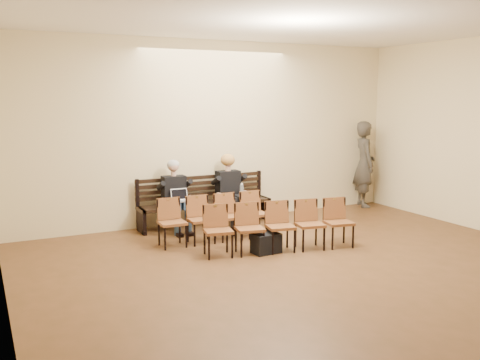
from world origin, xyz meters
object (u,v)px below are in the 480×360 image
object	(u,v)px
laptop	(182,203)
passerby	(365,158)
bench	(206,214)
bag	(266,243)
seated_woman	(230,192)
chair_row_front	(215,218)
water_bottle	(242,197)
seated_man	(176,197)
chair_row_back	(280,227)

from	to	relation	value
laptop	passerby	xyz separation A→B (m)	(4.47, 0.46, 0.53)
bench	bag	distance (m)	2.11
bag	passerby	world-z (taller)	passerby
seated_woman	chair_row_front	size ratio (longest dim) A/B	0.66
water_bottle	passerby	world-z (taller)	passerby
seated_man	chair_row_front	size ratio (longest dim) A/B	0.65
water_bottle	passerby	bearing A→B (deg)	7.94
laptop	bench	bearing A→B (deg)	23.14
laptop	chair_row_back	xyz separation A→B (m)	(1.00, -1.76, -0.17)
bench	seated_man	size ratio (longest dim) A/B	2.08
bag	chair_row_back	distance (m)	0.35
laptop	chair_row_front	world-z (taller)	chair_row_front
bench	seated_woman	distance (m)	0.63
seated_woman	bench	bearing A→B (deg)	165.39
passerby	chair_row_back	bearing A→B (deg)	142.84
bench	seated_man	world-z (taller)	seated_man
bench	chair_row_front	size ratio (longest dim) A/B	1.35
bag	chair_row_front	xyz separation A→B (m)	(-0.44, 0.99, 0.24)
seated_man	water_bottle	size ratio (longest dim) A/B	5.18
bench	laptop	distance (m)	0.78
seated_woman	chair_row_back	world-z (taller)	seated_woman
bench	water_bottle	distance (m)	0.77
bench	seated_woman	world-z (taller)	seated_woman
chair_row_front	chair_row_back	xyz separation A→B (m)	(0.69, -1.00, 0.00)
passerby	laptop	bearing A→B (deg)	116.14
seated_woman	water_bottle	world-z (taller)	seated_woman
seated_woman	chair_row_front	world-z (taller)	seated_woman
bag	chair_row_back	world-z (taller)	chair_row_back
bag	seated_man	bearing A→B (deg)	111.50
laptop	chair_row_back	world-z (taller)	chair_row_back
seated_man	laptop	size ratio (longest dim) A/B	4.05
laptop	water_bottle	xyz separation A→B (m)	(1.20, -0.00, 0.01)
bench	chair_row_back	size ratio (longest dim) A/B	1.07
seated_man	chair_row_back	bearing A→B (deg)	-62.70
bench	chair_row_back	bearing A→B (deg)	-79.51
laptop	chair_row_back	size ratio (longest dim) A/B	0.13
passerby	bag	bearing A→B (deg)	140.92
seated_woman	laptop	bearing A→B (deg)	-167.53
bench	bag	world-z (taller)	bench
chair_row_front	chair_row_back	size ratio (longest dim) A/B	0.79
passerby	chair_row_front	size ratio (longest dim) A/B	1.13
seated_man	water_bottle	world-z (taller)	seated_man
seated_woman	water_bottle	bearing A→B (deg)	-61.70
passerby	water_bottle	bearing A→B (deg)	118.25
bench	laptop	xyz separation A→B (m)	(-0.61, -0.36, 0.34)
seated_man	seated_woman	world-z (taller)	seated_woman
water_bottle	chair_row_back	world-z (taller)	chair_row_back
laptop	passerby	world-z (taller)	passerby
bag	bench	bearing A→B (deg)	93.88
bag	chair_row_front	size ratio (longest dim) A/B	0.22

